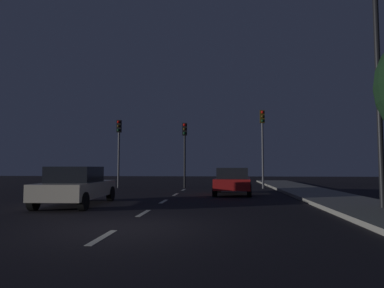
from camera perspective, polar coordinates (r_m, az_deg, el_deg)
The scene contains 13 objects.
ground_plane at distance 15.62m, azimuth -4.37°, elevation -9.32°, with size 80.00×80.00×0.00m, color black.
sidewalk_curb_right at distance 16.19m, azimuth 23.16°, elevation -8.56°, with size 3.00×40.00×0.15m, color gray.
lane_stripe_nearest at distance 7.73m, azimuth -14.73°, elevation -14.80°, with size 0.16×1.60×0.01m, color silver.
lane_stripe_second at distance 11.33m, azimuth -8.09°, elevation -11.34°, with size 0.16×1.60×0.01m, color silver.
lane_stripe_third at distance 15.04m, azimuth -4.75°, elevation -9.51°, with size 0.16×1.60×0.01m, color silver.
lane_stripe_fourth at distance 18.78m, azimuth -2.75°, elevation -8.39°, with size 0.16×1.60×0.01m, color silver.
lane_stripe_fifth at distance 22.54m, azimuth -1.43°, elevation -7.64°, with size 0.16×1.60×0.01m, color silver.
traffic_signal_left at distance 25.38m, azimuth -12.11°, elevation 0.63°, with size 0.32×0.38×4.91m.
traffic_signal_center at distance 24.38m, azimuth -1.23°, elevation 0.32°, with size 0.32×0.38×4.64m.
traffic_signal_right at distance 24.44m, azimuth 11.67°, elevation 1.65°, with size 0.32×0.38×5.48m.
car_stopped_ahead at distance 18.69m, azimuth 6.84°, elevation -6.14°, with size 2.17×4.07×1.45m.
car_adjacent_lane at distance 14.10m, azimuth -18.70°, elevation -6.62°, with size 2.14×4.54×1.50m.
street_lamp_right at distance 13.26m, azimuth 27.42°, elevation 10.81°, with size 2.01×0.36×7.97m.
Camera 1 is at (2.54, -8.35, 1.48)m, focal length 31.98 mm.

